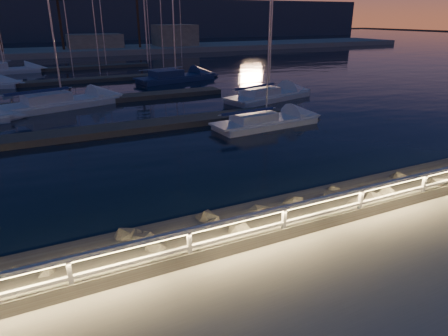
{
  "coord_description": "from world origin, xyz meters",
  "views": [
    {
      "loc": [
        -5.21,
        -8.61,
        6.26
      ],
      "look_at": [
        0.99,
        4.0,
        0.87
      ],
      "focal_mm": 32.0,
      "sensor_mm": 36.0,
      "label": 1
    }
  ],
  "objects_px": {
    "sailboat_h": "(267,95)",
    "sailboat_n": "(3,70)",
    "sailboat_d": "(263,121)",
    "sailboat_g": "(59,102)",
    "sailboat_k": "(174,77)",
    "guard_rail": "(253,222)"
  },
  "relations": [
    {
      "from": "sailboat_d",
      "to": "sailboat_g",
      "type": "relative_size",
      "value": 0.82
    },
    {
      "from": "guard_rail",
      "to": "sailboat_d",
      "type": "distance_m",
      "value": 15.67
    },
    {
      "from": "guard_rail",
      "to": "sailboat_g",
      "type": "height_order",
      "value": "sailboat_g"
    },
    {
      "from": "sailboat_h",
      "to": "sailboat_n",
      "type": "height_order",
      "value": "sailboat_n"
    },
    {
      "from": "sailboat_d",
      "to": "sailboat_g",
      "type": "height_order",
      "value": "sailboat_g"
    },
    {
      "from": "sailboat_k",
      "to": "sailboat_g",
      "type": "bearing_deg",
      "value": -156.67
    },
    {
      "from": "sailboat_h",
      "to": "sailboat_k",
      "type": "height_order",
      "value": "sailboat_k"
    },
    {
      "from": "sailboat_k",
      "to": "guard_rail",
      "type": "bearing_deg",
      "value": -117.79
    },
    {
      "from": "sailboat_d",
      "to": "sailboat_h",
      "type": "bearing_deg",
      "value": 52.04
    },
    {
      "from": "sailboat_d",
      "to": "sailboat_k",
      "type": "relative_size",
      "value": 0.82
    },
    {
      "from": "guard_rail",
      "to": "sailboat_k",
      "type": "distance_m",
      "value": 35.56
    },
    {
      "from": "guard_rail",
      "to": "sailboat_h",
      "type": "distance_m",
      "value": 24.59
    },
    {
      "from": "sailboat_n",
      "to": "sailboat_g",
      "type": "bearing_deg",
      "value": -82.69
    },
    {
      "from": "sailboat_g",
      "to": "sailboat_k",
      "type": "bearing_deg",
      "value": 18.78
    },
    {
      "from": "guard_rail",
      "to": "sailboat_n",
      "type": "xyz_separation_m",
      "value": [
        -7.55,
        49.61,
        -0.9
      ]
    },
    {
      "from": "sailboat_d",
      "to": "sailboat_h",
      "type": "xyz_separation_m",
      "value": [
        4.91,
        7.47,
        0.04
      ]
    },
    {
      "from": "guard_rail",
      "to": "sailboat_h",
      "type": "height_order",
      "value": "sailboat_h"
    },
    {
      "from": "sailboat_g",
      "to": "sailboat_h",
      "type": "bearing_deg",
      "value": -32.12
    },
    {
      "from": "sailboat_g",
      "to": "sailboat_h",
      "type": "xyz_separation_m",
      "value": [
        16.38,
        -4.57,
        -0.04
      ]
    },
    {
      "from": "sailboat_d",
      "to": "sailboat_n",
      "type": "bearing_deg",
      "value": 109.07
    },
    {
      "from": "sailboat_h",
      "to": "sailboat_k",
      "type": "relative_size",
      "value": 0.94
    },
    {
      "from": "sailboat_k",
      "to": "sailboat_n",
      "type": "height_order",
      "value": "sailboat_k"
    }
  ]
}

